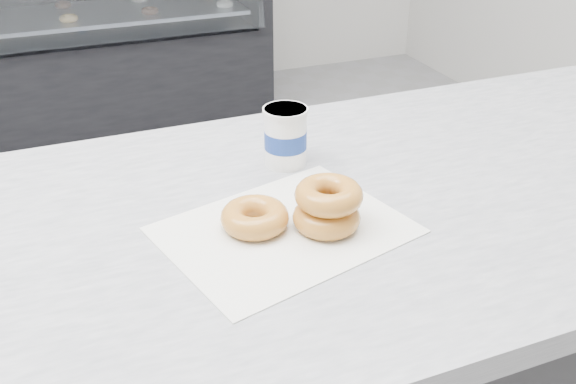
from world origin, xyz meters
The scene contains 5 objects.
display_case centered at (0.00, 2.12, 0.49)m, with size 2.40×0.74×1.25m.
wax_paper centered at (0.31, -0.65, 0.90)m, with size 0.34×0.26×0.00m, color silver.
donut_single centered at (0.28, -0.63, 0.92)m, with size 0.10×0.10×0.04m, color gold.
donut_stack centered at (0.38, -0.67, 0.94)m, with size 0.12×0.12×0.07m.
coffee_cup centered at (0.40, -0.45, 0.95)m, with size 0.09×0.09×0.10m.
Camera 1 is at (0.02, -1.39, 1.41)m, focal length 40.00 mm.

